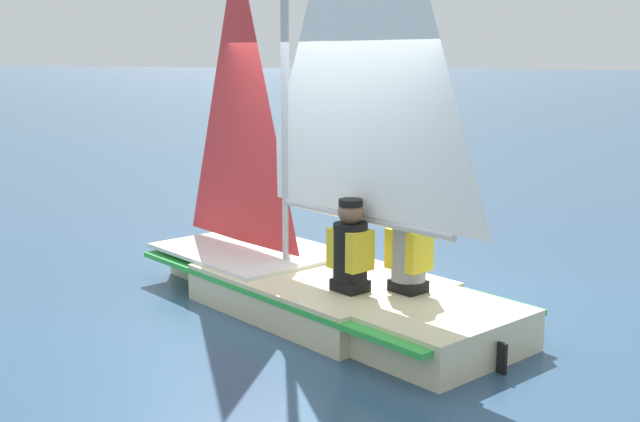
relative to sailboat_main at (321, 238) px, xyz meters
name	(u,v)px	position (x,y,z in m)	size (l,w,h in m)	color
ground_plane	(320,309)	(0.01, 0.02, -0.70)	(260.00, 260.00, 0.00)	#2D4C6B
sailboat_main	(321,238)	(0.00, 0.00, 0.00)	(3.27, 4.20, 4.86)	beige
sailor_helm	(350,260)	(-0.44, -0.42, -0.06)	(0.41, 0.42, 1.16)	black
sailor_crew	(409,261)	(-0.28, -0.91, -0.08)	(0.41, 0.42, 1.16)	black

